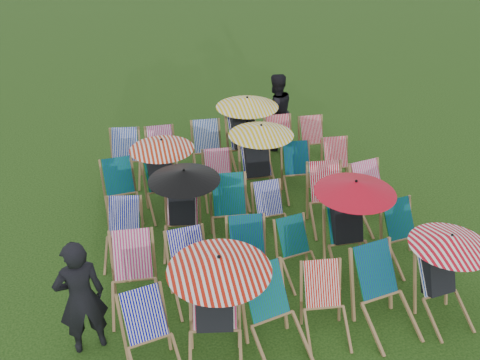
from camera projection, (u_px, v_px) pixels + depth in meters
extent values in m
plane|color=black|center=(256.00, 238.00, 8.71)|extent=(100.00, 100.00, 0.00)
cube|color=#0808AF|center=(144.00, 315.00, 6.32)|extent=(0.53, 0.43, 0.56)
cube|color=#E22D61|center=(215.00, 301.00, 6.42)|extent=(0.60, 0.49, 0.63)
cube|color=black|center=(215.00, 304.00, 6.37)|extent=(0.52, 0.54, 0.66)
sphere|color=tan|center=(214.00, 275.00, 6.29)|extent=(0.23, 0.23, 0.23)
cylinder|color=black|center=(220.00, 288.00, 6.19)|extent=(0.03, 0.03, 0.77)
cone|color=#BB1809|center=(219.00, 264.00, 6.02)|extent=(1.21, 1.21, 0.19)
cube|color=#0B773D|center=(266.00, 291.00, 6.59)|extent=(0.58, 0.48, 0.61)
cube|color=red|center=(322.00, 284.00, 6.84)|extent=(0.49, 0.39, 0.54)
cube|color=#09603B|center=(375.00, 270.00, 6.91)|extent=(0.58, 0.47, 0.63)
cube|color=#072395|center=(435.00, 271.00, 7.05)|extent=(0.48, 0.38, 0.54)
cube|color=black|center=(437.00, 274.00, 7.01)|extent=(0.42, 0.43, 0.56)
sphere|color=tan|center=(437.00, 252.00, 6.94)|extent=(0.20, 0.20, 0.20)
cylinder|color=black|center=(446.00, 259.00, 6.87)|extent=(0.03, 0.03, 0.66)
cone|color=red|center=(451.00, 240.00, 6.72)|extent=(1.04, 1.04, 0.16)
cube|color=#D22A72|center=(132.00, 255.00, 7.24)|extent=(0.54, 0.42, 0.61)
cube|color=#0D07A3|center=(187.00, 251.00, 7.39)|extent=(0.50, 0.39, 0.57)
cube|color=#096633|center=(247.00, 238.00, 7.63)|extent=(0.52, 0.41, 0.58)
cube|color=#0A6922|center=(293.00, 236.00, 7.80)|extent=(0.47, 0.38, 0.51)
cube|color=#096636|center=(345.00, 220.00, 7.95)|extent=(0.52, 0.40, 0.61)
cube|color=black|center=(346.00, 222.00, 7.91)|extent=(0.44, 0.46, 0.64)
sphere|color=tan|center=(345.00, 199.00, 7.83)|extent=(0.22, 0.22, 0.22)
cylinder|color=black|center=(353.00, 207.00, 7.74)|extent=(0.03, 0.03, 0.75)
cone|color=red|center=(356.00, 187.00, 7.57)|extent=(1.17, 1.17, 0.18)
cube|color=#09642E|center=(399.00, 219.00, 8.09)|extent=(0.50, 0.39, 0.55)
cube|color=#0812A7|center=(124.00, 216.00, 8.17)|extent=(0.52, 0.43, 0.55)
cube|color=#CE2957|center=(182.00, 205.00, 8.40)|extent=(0.54, 0.44, 0.57)
cube|color=black|center=(182.00, 206.00, 8.36)|extent=(0.47, 0.49, 0.60)
sphere|color=tan|center=(181.00, 186.00, 8.29)|extent=(0.21, 0.21, 0.21)
cylinder|color=black|center=(185.00, 193.00, 8.19)|extent=(0.03, 0.03, 0.70)
cone|color=black|center=(184.00, 175.00, 8.03)|extent=(1.10, 1.10, 0.17)
cube|color=#0A6D2E|center=(229.00, 194.00, 8.58)|extent=(0.55, 0.43, 0.61)
cube|color=#070D9B|center=(268.00, 198.00, 8.69)|extent=(0.44, 0.33, 0.51)
cube|color=red|center=(325.00, 181.00, 8.95)|extent=(0.55, 0.44, 0.61)
cube|color=#EF2F7F|center=(368.00, 180.00, 9.00)|extent=(0.55, 0.45, 0.60)
cube|color=#0A6B43|center=(118.00, 176.00, 9.20)|extent=(0.50, 0.38, 0.57)
cube|color=#096821|center=(159.00, 173.00, 9.30)|extent=(0.51, 0.40, 0.57)
cube|color=black|center=(160.00, 174.00, 9.26)|extent=(0.44, 0.45, 0.59)
sphere|color=tan|center=(157.00, 156.00, 9.19)|extent=(0.21, 0.21, 0.21)
cylinder|color=black|center=(163.00, 161.00, 9.12)|extent=(0.03, 0.03, 0.69)
cone|color=#B42709|center=(162.00, 144.00, 8.96)|extent=(1.09, 1.09, 0.17)
cube|color=#EE2F75|center=(217.00, 165.00, 9.60)|extent=(0.48, 0.38, 0.54)
cube|color=#080DAA|center=(256.00, 159.00, 9.67)|extent=(0.51, 0.37, 0.60)
cube|color=black|center=(256.00, 160.00, 9.63)|extent=(0.42, 0.44, 0.63)
sphere|color=tan|center=(255.00, 141.00, 9.56)|extent=(0.22, 0.22, 0.22)
cylinder|color=black|center=(261.00, 147.00, 9.47)|extent=(0.03, 0.03, 0.73)
cone|color=#E5BA0C|center=(261.00, 130.00, 9.30)|extent=(1.15, 1.15, 0.18)
cube|color=#096039|center=(296.00, 158.00, 9.82)|extent=(0.49, 0.38, 0.55)
cube|color=red|center=(336.00, 152.00, 10.10)|extent=(0.47, 0.36, 0.52)
cube|color=#0727A4|center=(125.00, 145.00, 10.24)|extent=(0.54, 0.43, 0.58)
cube|color=#CE2981|center=(160.00, 142.00, 10.35)|extent=(0.49, 0.37, 0.57)
cube|color=#07319C|center=(206.00, 136.00, 10.55)|extent=(0.52, 0.40, 0.58)
cube|color=#06088E|center=(242.00, 131.00, 10.63)|extent=(0.55, 0.42, 0.63)
cube|color=black|center=(243.00, 132.00, 10.59)|extent=(0.46, 0.48, 0.66)
sphere|color=tan|center=(242.00, 114.00, 10.51)|extent=(0.23, 0.23, 0.23)
cylinder|color=black|center=(247.00, 119.00, 10.43)|extent=(0.03, 0.03, 0.77)
cone|color=yellow|center=(247.00, 102.00, 10.25)|extent=(1.21, 1.21, 0.19)
cube|color=red|center=(279.00, 131.00, 10.79)|extent=(0.50, 0.38, 0.58)
cube|color=red|center=(312.00, 130.00, 10.98)|extent=(0.46, 0.35, 0.52)
imported|color=black|center=(81.00, 297.00, 6.33)|extent=(0.65, 0.49, 1.60)
imported|color=black|center=(275.00, 112.00, 11.16)|extent=(0.93, 0.80, 1.65)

